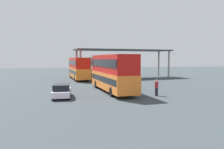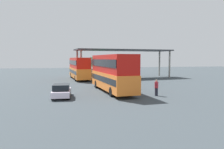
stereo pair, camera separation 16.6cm
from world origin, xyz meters
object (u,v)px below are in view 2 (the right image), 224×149
Objects in this scene: double_decker_near_canopy at (79,67)px; double_decker_mid_row at (102,67)px; pedestrian_waiting at (156,88)px; double_decker_main at (112,72)px; parked_hatchback at (62,91)px.

double_decker_near_canopy is 0.98× the size of double_decker_mid_row.
pedestrian_waiting is (2.30, -19.33, -1.45)m from double_decker_mid_row.
double_decker_main reaches higher than double_decker_mid_row.
double_decker_near_canopy is 4.26m from double_decker_mid_row.
double_decker_main is 0.94× the size of double_decker_mid_row.
double_decker_main reaches higher than double_decker_near_canopy.
double_decker_near_canopy is (-2.65, 16.20, -0.14)m from double_decker_main.
double_decker_main is at bearing -60.28° from parked_hatchback.
double_decker_main reaches higher than pedestrian_waiting.
parked_hatchback is (-5.77, -2.81, -1.68)m from double_decker_main.
parked_hatchback is 0.35× the size of double_decker_near_canopy.
double_decker_main is 6.57× the size of pedestrian_waiting.
double_decker_mid_row is (1.54, 15.37, -0.06)m from double_decker_main.
double_decker_mid_row reaches higher than double_decker_near_canopy.
double_decker_near_canopy is 21.22m from pedestrian_waiting.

